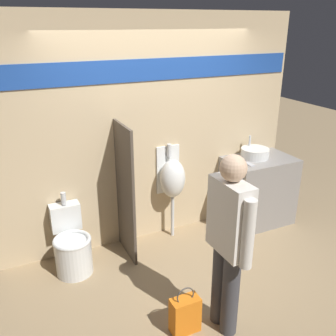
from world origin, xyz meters
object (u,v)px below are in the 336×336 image
urinal_near_counter (172,178)px  shopping_bag (185,315)px  toilet (72,247)px  person_in_vest (229,239)px  sink_basin (255,153)px  cell_phone (250,164)px

urinal_near_counter → shopping_bag: bearing=-112.0°
toilet → person_in_vest: (1.04, -1.41, 0.62)m
urinal_near_counter → person_in_vest: bearing=-99.3°
sink_basin → person_in_vest: person_in_vest is taller
sink_basin → cell_phone: sink_basin is taller
cell_phone → toilet: cell_phone is taller
urinal_near_counter → shopping_bag: size_ratio=2.59×
urinal_near_counter → toilet: urinal_near_counter is taller
urinal_near_counter → toilet: 1.41m
sink_basin → urinal_near_counter: size_ratio=0.30×
sink_basin → shopping_bag: (-1.76, -1.40, -0.80)m
urinal_near_counter → toilet: size_ratio=1.42×
cell_phone → shopping_bag: 2.10m
cell_phone → urinal_near_counter: size_ratio=0.12×
sink_basin → toilet: sink_basin is taller
person_in_vest → shopping_bag: bearing=74.5°
cell_phone → shopping_bag: (-1.54, -1.21, -0.75)m
cell_phone → shopping_bag: size_ratio=0.30×
sink_basin → cell_phone: (-0.22, -0.18, -0.06)m
cell_phone → shopping_bag: cell_phone is taller
urinal_near_counter → toilet: (-1.31, -0.18, -0.51)m
person_in_vest → shopping_bag: size_ratio=3.53×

